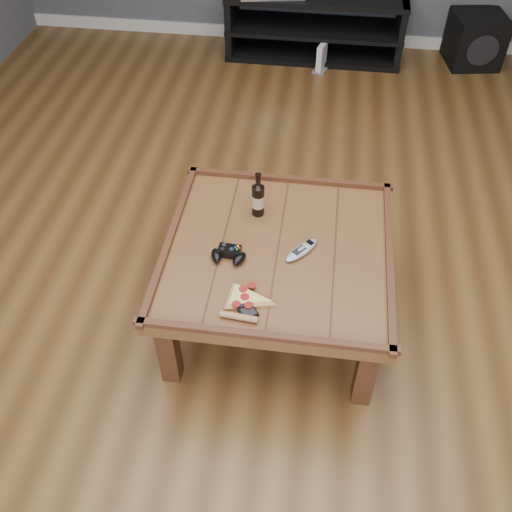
# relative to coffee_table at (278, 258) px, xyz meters

# --- Properties ---
(ground) EXTENTS (6.00, 6.00, 0.00)m
(ground) POSITION_rel_coffee_table_xyz_m (0.00, 0.00, -0.39)
(ground) COLOR #4E3016
(ground) RESTS_ON ground
(baseboard) EXTENTS (5.00, 0.02, 0.10)m
(baseboard) POSITION_rel_coffee_table_xyz_m (0.00, 2.99, -0.34)
(baseboard) COLOR silver
(baseboard) RESTS_ON ground
(coffee_table) EXTENTS (1.03, 1.03, 0.48)m
(coffee_table) POSITION_rel_coffee_table_xyz_m (0.00, 0.00, 0.00)
(coffee_table) COLOR brown
(coffee_table) RESTS_ON ground
(media_console) EXTENTS (1.40, 0.45, 0.50)m
(media_console) POSITION_rel_coffee_table_xyz_m (0.00, 2.75, -0.15)
(media_console) COLOR black
(media_console) RESTS_ON ground
(beer_bottle) EXTENTS (0.06, 0.06, 0.23)m
(beer_bottle) POSITION_rel_coffee_table_xyz_m (-0.12, 0.22, 0.15)
(beer_bottle) COLOR black
(beer_bottle) RESTS_ON coffee_table
(game_controller) EXTENTS (0.17, 0.12, 0.05)m
(game_controller) POSITION_rel_coffee_table_xyz_m (-0.21, -0.08, 0.08)
(game_controller) COLOR black
(game_controller) RESTS_ON coffee_table
(pizza_slice) EXTENTS (0.19, 0.28, 0.03)m
(pizza_slice) POSITION_rel_coffee_table_xyz_m (-0.10, -0.32, 0.07)
(pizza_slice) COLOR #AF784C
(pizza_slice) RESTS_ON coffee_table
(smartphone) EXTENTS (0.12, 0.13, 0.02)m
(smartphone) POSITION_rel_coffee_table_xyz_m (-0.09, -0.36, 0.07)
(smartphone) COLOR black
(smartphone) RESTS_ON coffee_table
(remote_control) EXTENTS (0.16, 0.19, 0.03)m
(remote_control) POSITION_rel_coffee_table_xyz_m (0.10, -0.01, 0.07)
(remote_control) COLOR #9399A0
(remote_control) RESTS_ON coffee_table
(subwoofer) EXTENTS (0.45, 0.45, 0.39)m
(subwoofer) POSITION_rel_coffee_table_xyz_m (1.27, 2.79, -0.20)
(subwoofer) COLOR black
(subwoofer) RESTS_ON ground
(game_console) EXTENTS (0.13, 0.19, 0.21)m
(game_console) POSITION_rel_coffee_table_xyz_m (0.08, 2.50, -0.29)
(game_console) COLOR slate
(game_console) RESTS_ON ground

